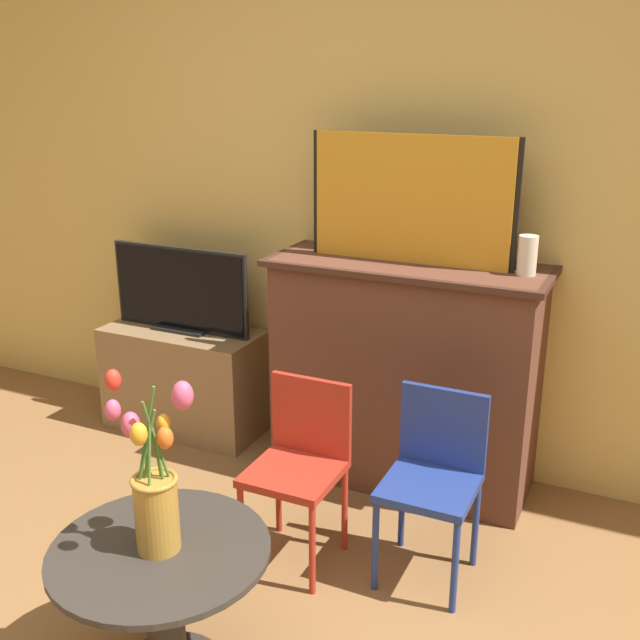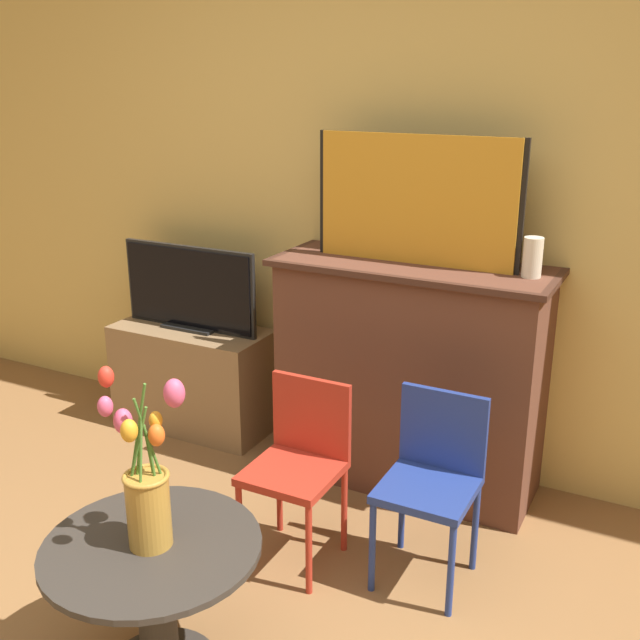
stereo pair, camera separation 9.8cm
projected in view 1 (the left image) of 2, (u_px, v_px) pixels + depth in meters
wall_back at (398, 168)px, 3.24m from camera, size 8.00×0.06×2.70m
fireplace_mantel at (405, 371)px, 3.24m from camera, size 1.17×0.46×1.00m
painting at (411, 199)px, 3.01m from camera, size 0.86×0.03×0.52m
mantel_candle at (527, 255)px, 2.87m from camera, size 0.07×0.07×0.15m
tv_stand at (185, 379)px, 3.79m from camera, size 0.80×0.37×0.53m
tv_monitor at (180, 291)px, 3.65m from camera, size 0.75×0.12×0.42m
chair_red at (300, 457)px, 2.74m from camera, size 0.32×0.32×0.68m
chair_blue at (434, 471)px, 2.64m from camera, size 0.32×0.32×0.68m
side_table at (163, 594)px, 2.17m from camera, size 0.63×0.63×0.46m
vase_tulips at (155, 489)px, 2.07m from camera, size 0.22×0.19×0.53m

